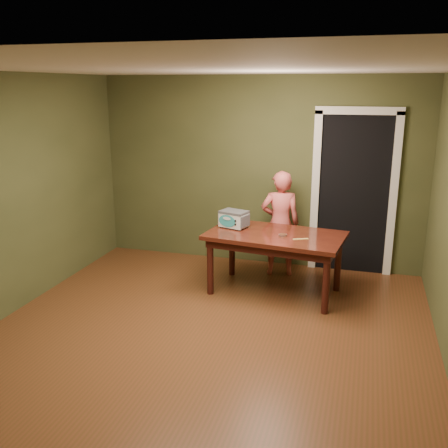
{
  "coord_description": "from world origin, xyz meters",
  "views": [
    {
      "loc": [
        1.44,
        -4.2,
        2.45
      ],
      "look_at": [
        -0.06,
        1.0,
        0.95
      ],
      "focal_mm": 40.0,
      "sensor_mm": 36.0,
      "label": 1
    }
  ],
  "objects": [
    {
      "name": "dining_table",
      "position": [
        0.45,
        1.45,
        0.65
      ],
      "size": [
        1.7,
        1.09,
        0.75
      ],
      "rotation": [
        0.0,
        0.0,
        -0.12
      ],
      "color": "#38130C",
      "rests_on": "floor"
    },
    {
      "name": "doorway",
      "position": [
        1.3,
        2.78,
        1.06
      ],
      "size": [
        1.1,
        0.66,
        2.25
      ],
      "color": "black",
      "rests_on": "ground"
    },
    {
      "name": "floor",
      "position": [
        0.0,
        0.0,
        0.0
      ],
      "size": [
        5.0,
        5.0,
        0.0
      ],
      "primitive_type": "plane",
      "color": "brown",
      "rests_on": "ground"
    },
    {
      "name": "child",
      "position": [
        0.4,
        2.1,
        0.7
      ],
      "size": [
        0.57,
        0.44,
        1.4
      ],
      "primitive_type": "imported",
      "rotation": [
        0.0,
        0.0,
        3.36
      ],
      "color": "#D65B58",
      "rests_on": "floor"
    },
    {
      "name": "baking_pan",
      "position": [
        0.55,
        1.38,
        0.76
      ],
      "size": [
        0.1,
        0.1,
        0.02
      ],
      "color": "silver",
      "rests_on": "dining_table"
    },
    {
      "name": "room_shell",
      "position": [
        0.0,
        0.0,
        1.71
      ],
      "size": [
        4.52,
        5.02,
        2.61
      ],
      "color": "#494D29",
      "rests_on": "ground"
    },
    {
      "name": "toy_oven",
      "position": [
        -0.1,
        1.58,
        0.86
      ],
      "size": [
        0.39,
        0.31,
        0.21
      ],
      "rotation": [
        0.0,
        0.0,
        -0.3
      ],
      "color": "#4C4F54",
      "rests_on": "dining_table"
    },
    {
      "name": "spatula",
      "position": [
        0.77,
        1.3,
        0.75
      ],
      "size": [
        0.17,
        0.1,
        0.01
      ],
      "primitive_type": "cube",
      "rotation": [
        0.0,
        0.0,
        0.44
      ],
      "color": "#FFD76E",
      "rests_on": "dining_table"
    }
  ]
}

